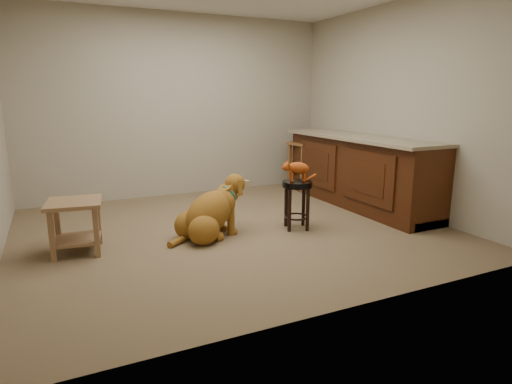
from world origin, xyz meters
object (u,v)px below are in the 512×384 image
padded_stool (297,195)px  tabby_kitten (297,169)px  side_table (75,219)px  wood_stool (304,165)px  golden_retriever (210,214)px

padded_stool → tabby_kitten: (-0.01, 0.00, 0.30)m
padded_stool → side_table: (-2.25, 0.25, -0.05)m
wood_stool → golden_retriever: bearing=-143.6°
golden_retriever → side_table: bearing=156.9°
padded_stool → side_table: bearing=173.8°
padded_stool → tabby_kitten: bearing=155.8°
side_table → padded_stool: bearing=-6.2°
padded_stool → golden_retriever: size_ratio=0.52×
golden_retriever → tabby_kitten: (0.96, -0.12, 0.43)m
wood_stool → side_table: 3.67m
wood_stool → tabby_kitten: (-1.14, -1.67, 0.29)m
padded_stool → golden_retriever: golden_retriever is taller
golden_retriever → tabby_kitten: 1.06m
wood_stool → padded_stool: bearing=-124.0°
side_table → golden_retriever: bearing=-5.5°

